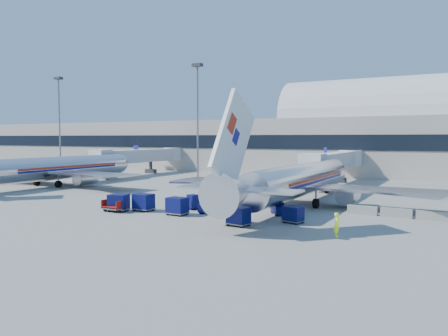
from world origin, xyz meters
The scene contains 21 objects.
ground centered at (0.00, 0.00, 0.00)m, with size 260.00×260.00×0.00m, color gray.
terminal centered at (-13.60, 55.96, 7.52)m, with size 170.00×28.15×21.00m.
airliner_main centered at (10.00, 4.51, 2.93)m, with size 32.00×37.26×12.07m.
airliner_mid centered at (-32.00, 4.51, 2.93)m, with size 32.00×37.26×12.07m.
jetbridge_near centered at (7.60, 30.81, 3.93)m, with size 4.40×27.50×6.25m.
jetbridge_mid centered at (-34.40, 30.81, 3.93)m, with size 4.40×27.50×6.25m.
mast_far_west centered at (-60.00, 30.00, 14.79)m, with size 2.00×1.20×22.60m.
mast_west centered at (-20.00, 30.00, 14.79)m, with size 2.00×1.20×22.60m.
barrier_near centered at (18.00, 2.00, 0.45)m, with size 3.00×0.55×0.90m, color #9E9E96.
barrier_mid centered at (21.30, 2.00, 0.45)m, with size 3.00×0.55×0.90m, color #9E9E96.
barrier_far centered at (24.60, 2.00, 0.45)m, with size 3.00×0.55×0.90m, color #9E9E96.
tug_lead centered at (3.94, -5.26, 0.73)m, with size 2.67×1.80×1.60m.
tug_right centered at (10.43, -2.13, 0.74)m, with size 2.47×2.76×1.63m.
tug_left centered at (1.01, -3.34, 0.74)m, with size 1.99×2.77×1.63m.
cart_train_a centered at (1.47, -7.60, 0.97)m, with size 2.10×1.63×1.82m.
cart_train_b centered at (-3.20, -7.28, 0.99)m, with size 2.13×1.64×1.86m.
cart_train_c centered at (-5.47, -8.70, 0.98)m, with size 2.40×2.05×1.83m.
cart_solo_near centered at (9.46, -9.40, 0.91)m, with size 2.17×1.80×1.71m.
cart_solo_far centered at (13.31, -5.74, 0.84)m, with size 2.03×1.71×1.57m.
cart_open_red centered at (-5.67, -9.15, 0.44)m, with size 2.37×1.71×0.62m.
ramp_worker centered at (18.33, -9.44, 0.98)m, with size 0.71×0.47×1.95m, color #B7EA18.
Camera 1 is at (27.20, -43.99, 7.95)m, focal length 35.00 mm.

